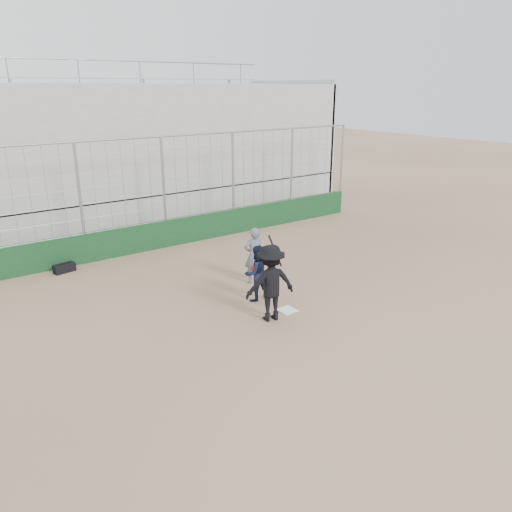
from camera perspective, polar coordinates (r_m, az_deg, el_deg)
ground at (r=13.39m, az=3.57°, el=-6.23°), size 90.00×90.00×0.00m
home_plate at (r=13.38m, az=3.57°, el=-6.19°), size 0.44×0.44×0.02m
backstop at (r=18.65m, az=-10.26°, el=3.93°), size 18.10×0.25×4.04m
bleachers at (r=22.77m, az=-16.24°, el=11.21°), size 20.25×6.70×6.98m
batter_at_plate at (r=12.51m, az=1.67°, el=-3.08°), size 1.43×1.04×2.11m
catcher_crouched at (r=13.79m, az=0.03°, el=-2.98°), size 0.79×0.63×1.08m
umpire at (r=14.94m, az=-0.23°, el=-0.25°), size 0.71×0.56×1.55m
equipment_bag at (r=17.12m, az=-21.06°, el=-1.28°), size 0.71×0.39×0.32m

